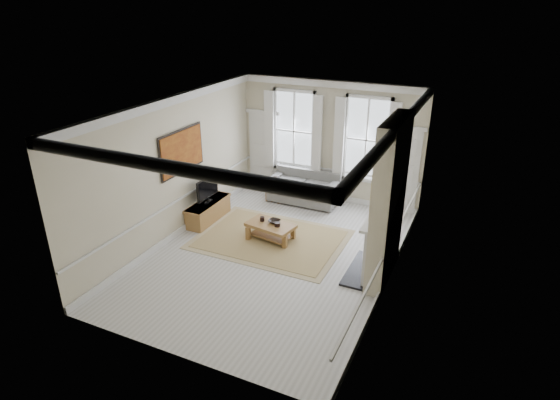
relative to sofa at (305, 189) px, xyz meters
The scene contains 23 objects.
floor 3.17m from the sofa, 80.60° to the right, with size 7.20×7.20×0.00m, color #B7B5AD.
ceiling 4.37m from the sofa, 80.60° to the right, with size 7.20×7.20×0.00m, color white.
back_wall 1.51m from the sofa, 43.69° to the left, with size 5.20×5.20×0.00m, color beige.
left_wall 3.97m from the sofa, 123.86° to the right, with size 7.20×7.20×0.00m, color beige.
right_wall 4.60m from the sofa, 44.94° to the right, with size 7.20×7.20×0.00m, color beige.
window_left 1.68m from the sofa, 140.46° to the left, with size 1.26×0.20×2.20m, color #B2BCC6, non-canonical shape.
window_right 2.24m from the sofa, 15.77° to the left, with size 1.26×0.20×2.20m, color #B2BCC6, non-canonical shape.
door_left 1.78m from the sofa, 163.60° to the left, with size 0.90×0.08×2.30m, color silver.
door_right 2.72m from the sofa, ahead, with size 0.90×0.08×2.30m, color silver.
painting 3.86m from the sofa, 126.07° to the right, with size 0.05×1.66×1.06m, color #A8641C.
chimney_breast 4.35m from the sofa, 44.69° to the right, with size 0.35×1.70×3.38m, color beige.
hearth 3.86m from the sofa, 49.15° to the right, with size 0.55×1.50×0.05m, color black.
fireplace 3.99m from the sofa, 46.98° to the right, with size 0.21×1.45×1.33m.
mirror 4.33m from the sofa, 46.86° to the right, with size 0.06×1.26×1.06m, color gold.
sofa is the anchor object (origin of this frame).
side_table 0.85m from the sofa, 162.63° to the right, with size 0.52×0.52×0.56m.
rug 2.50m from the sofa, 87.21° to the right, with size 3.50×2.60×0.02m, color tan.
coffee_table 2.48m from the sofa, 87.21° to the right, with size 1.22×0.84×0.42m.
ceramic_pot_a 2.43m from the sofa, 93.05° to the right, with size 0.11×0.11×0.11m, color black.
ceramic_pot_b 2.55m from the sofa, 82.76° to the right, with size 0.14×0.14×0.10m, color black.
bowl 2.38m from the sofa, 85.89° to the right, with size 0.28×0.28×0.07m, color black.
tv_stand 2.86m from the sofa, 129.63° to the right, with size 0.47×1.47×0.53m, color olive.
tv 2.90m from the sofa, 129.27° to the right, with size 0.08×0.90×0.68m.
Camera 1 is at (4.02, -8.35, 5.46)m, focal length 30.00 mm.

